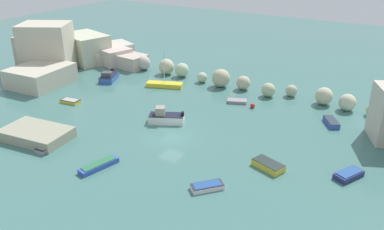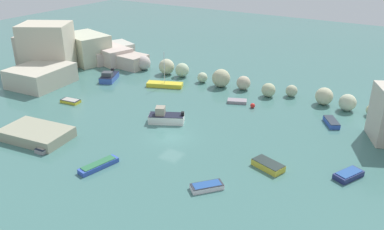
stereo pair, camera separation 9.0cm
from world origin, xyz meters
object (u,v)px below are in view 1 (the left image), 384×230
object	(u,v)px
moored_boat_8	(207,186)
stone_dock	(36,134)
channel_buoy	(253,106)
moored_boat_7	(349,175)
moored_boat_4	(99,165)
moored_boat_6	(50,146)
moored_boat_3	(268,165)
moored_boat_1	(70,101)
moored_boat_2	(166,117)
moored_boat_10	(109,77)
moored_boat_9	(331,122)
moored_boat_5	(237,101)
moored_boat_0	(165,85)

from	to	relation	value
moored_boat_8	stone_dock	bearing A→B (deg)	-45.29
channel_buoy	moored_boat_7	xyz separation A→B (m)	(14.81, -11.03, -0.03)
moored_boat_4	moored_boat_6	size ratio (longest dim) A/B	1.29
stone_dock	moored_boat_3	size ratio (longest dim) A/B	2.18
channel_buoy	moored_boat_4	distance (m)	23.36
moored_boat_1	moored_boat_2	world-z (taller)	moored_boat_2
moored_boat_7	moored_boat_10	bearing A→B (deg)	-77.57
moored_boat_8	moored_boat_7	bearing A→B (deg)	170.44
moored_boat_1	moored_boat_10	size ratio (longest dim) A/B	0.61
moored_boat_4	moored_boat_7	distance (m)	24.55
channel_buoy	moored_boat_3	size ratio (longest dim) A/B	0.19
stone_dock	moored_boat_9	bearing A→B (deg)	37.48
moored_boat_8	moored_boat_5	bearing A→B (deg)	-120.84
moored_boat_2	moored_boat_4	bearing A→B (deg)	64.84
moored_boat_2	moored_boat_8	xyz separation A→B (m)	(11.51, -9.90, -0.40)
moored_boat_3	moored_boat_2	bearing A→B (deg)	5.38
channel_buoy	moored_boat_10	world-z (taller)	moored_boat_10
moored_boat_8	moored_boat_9	distance (m)	21.02
moored_boat_9	stone_dock	bearing A→B (deg)	-84.44
stone_dock	channel_buoy	bearing A→B (deg)	50.44
channel_buoy	moored_boat_9	xyz separation A→B (m)	(10.43, 0.21, -0.01)
channel_buoy	moored_boat_9	size ratio (longest dim) A/B	0.20
moored_boat_0	moored_boat_2	world-z (taller)	moored_boat_0
moored_boat_1	moored_boat_2	size ratio (longest dim) A/B	0.60
moored_boat_2	stone_dock	bearing A→B (deg)	21.10
channel_buoy	moored_boat_3	bearing A→B (deg)	-60.74
moored_boat_7	moored_boat_1	bearing A→B (deg)	-63.23
moored_boat_10	channel_buoy	bearing A→B (deg)	68.96
stone_dock	moored_boat_1	distance (m)	10.88
moored_boat_2	moored_boat_9	bearing A→B (deg)	-177.33
moored_boat_1	moored_boat_4	size ratio (longest dim) A/B	0.65
channel_buoy	moored_boat_5	world-z (taller)	channel_buoy
channel_buoy	moored_boat_8	world-z (taller)	channel_buoy
moored_boat_7	moored_boat_9	size ratio (longest dim) A/B	1.04
moored_boat_8	moored_boat_9	world-z (taller)	moored_boat_9
moored_boat_9	moored_boat_10	distance (m)	34.79
moored_boat_4	moored_boat_8	xyz separation A→B (m)	(11.12, 2.44, 0.00)
channel_buoy	moored_boat_2	distance (m)	12.40
moored_boat_0	moored_boat_2	size ratio (longest dim) A/B	1.20
moored_boat_8	moored_boat_10	xyz separation A→B (m)	(-28.42, 18.23, 0.31)
moored_boat_7	moored_boat_10	size ratio (longest dim) A/B	0.71
moored_boat_0	moored_boat_2	distance (m)	13.02
stone_dock	moored_boat_7	xyz separation A→B (m)	(32.38, 10.23, -0.30)
moored_boat_10	stone_dock	bearing A→B (deg)	-5.88
moored_boat_1	moored_boat_3	world-z (taller)	moored_boat_3
moored_boat_6	moored_boat_10	distance (m)	22.67
stone_dock	moored_boat_6	bearing A→B (deg)	-14.30
moored_boat_8	moored_boat_2	bearing A→B (deg)	-89.75
moored_boat_7	moored_boat_10	distance (m)	40.24
moored_boat_2	moored_boat_7	distance (m)	22.24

